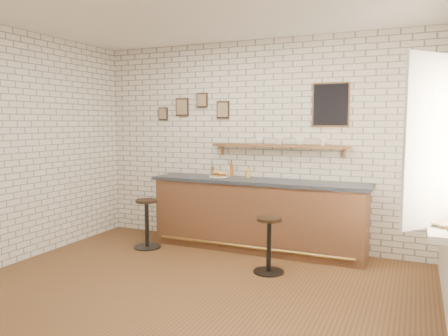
{
  "coord_description": "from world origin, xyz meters",
  "views": [
    {
      "loc": [
        2.19,
        -4.06,
        1.81
      ],
      "look_at": [
        -0.0,
        0.9,
        1.24
      ],
      "focal_mm": 35.0,
      "sensor_mm": 36.0,
      "label": 1
    }
  ],
  "objects_px": {
    "bitters_bottle_amber": "(231,170)",
    "bar_stool_left": "(147,222)",
    "shelf_cup_d": "(323,142)",
    "book_upper": "(437,221)",
    "book_lower": "(437,224)",
    "shelf_cup_a": "(259,141)",
    "shelf_cup_b": "(279,141)",
    "bitters_bottle_brown": "(212,171)",
    "bar_counter": "(257,215)",
    "bitters_bottle_white": "(230,171)",
    "shelf_cup_c": "(300,141)",
    "bar_stool_right": "(269,243)",
    "condiment_bottle_yellow": "(248,173)",
    "sandwich_plate": "(219,177)",
    "ciabatta_sandwich": "(219,174)"
  },
  "relations": [
    {
      "from": "bitters_bottle_amber",
      "to": "shelf_cup_a",
      "type": "xyz_separation_m",
      "value": [
        0.42,
        0.03,
        0.43
      ]
    },
    {
      "from": "bar_stool_left",
      "to": "shelf_cup_c",
      "type": "bearing_deg",
      "value": 20.2
    },
    {
      "from": "bitters_bottle_brown",
      "to": "bar_stool_right",
      "type": "height_order",
      "value": "bitters_bottle_brown"
    },
    {
      "from": "bitters_bottle_white",
      "to": "bar_stool_right",
      "type": "bearing_deg",
      "value": -47.19
    },
    {
      "from": "condiment_bottle_yellow",
      "to": "shelf_cup_d",
      "type": "relative_size",
      "value": 1.62
    },
    {
      "from": "shelf_cup_c",
      "to": "book_upper",
      "type": "height_order",
      "value": "shelf_cup_c"
    },
    {
      "from": "bitters_bottle_white",
      "to": "shelf_cup_d",
      "type": "xyz_separation_m",
      "value": [
        1.35,
        0.03,
        0.46
      ]
    },
    {
      "from": "ciabatta_sandwich",
      "to": "shelf_cup_b",
      "type": "relative_size",
      "value": 2.3
    },
    {
      "from": "bitters_bottle_brown",
      "to": "book_lower",
      "type": "bearing_deg",
      "value": -31.23
    },
    {
      "from": "bar_counter",
      "to": "bitters_bottle_white",
      "type": "distance_m",
      "value": 0.78
    },
    {
      "from": "bar_stool_right",
      "to": "shelf_cup_c",
      "type": "xyz_separation_m",
      "value": [
        0.09,
        1.04,
        1.19
      ]
    },
    {
      "from": "shelf_cup_a",
      "to": "shelf_cup_c",
      "type": "relative_size",
      "value": 0.92
    },
    {
      "from": "bar_counter",
      "to": "book_lower",
      "type": "bearing_deg",
      "value": -36.66
    },
    {
      "from": "book_upper",
      "to": "shelf_cup_a",
      "type": "bearing_deg",
      "value": -177.21
    },
    {
      "from": "bar_stool_left",
      "to": "book_lower",
      "type": "relative_size",
      "value": 3.19
    },
    {
      "from": "bar_stool_left",
      "to": "bar_stool_right",
      "type": "height_order",
      "value": "bar_stool_left"
    },
    {
      "from": "bitters_bottle_brown",
      "to": "condiment_bottle_yellow",
      "type": "distance_m",
      "value": 0.58
    },
    {
      "from": "bar_stool_left",
      "to": "shelf_cup_d",
      "type": "relative_size",
      "value": 6.78
    },
    {
      "from": "sandwich_plate",
      "to": "bitters_bottle_amber",
      "type": "distance_m",
      "value": 0.22
    },
    {
      "from": "bitters_bottle_brown",
      "to": "book_upper",
      "type": "height_order",
      "value": "bitters_bottle_brown"
    },
    {
      "from": "bitters_bottle_white",
      "to": "bar_stool_right",
      "type": "relative_size",
      "value": 0.3
    },
    {
      "from": "sandwich_plate",
      "to": "ciabatta_sandwich",
      "type": "xyz_separation_m",
      "value": [
        0.01,
        0.0,
        0.04
      ]
    },
    {
      "from": "bar_stool_right",
      "to": "shelf_cup_d",
      "type": "height_order",
      "value": "shelf_cup_d"
    },
    {
      "from": "shelf_cup_a",
      "to": "book_upper",
      "type": "relative_size",
      "value": 0.53
    },
    {
      "from": "sandwich_plate",
      "to": "shelf_cup_b",
      "type": "xyz_separation_m",
      "value": [
        0.87,
        0.17,
        0.53
      ]
    },
    {
      "from": "bitters_bottle_white",
      "to": "book_upper",
      "type": "height_order",
      "value": "bitters_bottle_white"
    },
    {
      "from": "sandwich_plate",
      "to": "shelf_cup_c",
      "type": "xyz_separation_m",
      "value": [
        1.16,
        0.17,
        0.53
      ]
    },
    {
      "from": "bar_counter",
      "to": "shelf_cup_d",
      "type": "distance_m",
      "value": 1.37
    },
    {
      "from": "bitters_bottle_brown",
      "to": "bar_stool_left",
      "type": "relative_size",
      "value": 0.26
    },
    {
      "from": "shelf_cup_a",
      "to": "bitters_bottle_brown",
      "type": "bearing_deg",
      "value": 164.11
    },
    {
      "from": "book_upper",
      "to": "bitters_bottle_amber",
      "type": "bearing_deg",
      "value": -172.08
    },
    {
      "from": "shelf_cup_a",
      "to": "ciabatta_sandwich",
      "type": "bearing_deg",
      "value": 178.15
    },
    {
      "from": "sandwich_plate",
      "to": "shelf_cup_a",
      "type": "distance_m",
      "value": 0.8
    },
    {
      "from": "book_upper",
      "to": "shelf_cup_d",
      "type": "bearing_deg",
      "value": 168.21
    },
    {
      "from": "book_upper",
      "to": "book_lower",
      "type": "bearing_deg",
      "value": -48.49
    },
    {
      "from": "book_upper",
      "to": "bitters_bottle_white",
      "type": "bearing_deg",
      "value": -171.93
    },
    {
      "from": "bitters_bottle_white",
      "to": "bar_stool_left",
      "type": "height_order",
      "value": "bitters_bottle_white"
    },
    {
      "from": "ciabatta_sandwich",
      "to": "bar_stool_right",
      "type": "relative_size",
      "value": 0.34
    },
    {
      "from": "bar_counter",
      "to": "shelf_cup_c",
      "type": "relative_size",
      "value": 25.1
    },
    {
      "from": "bitters_bottle_brown",
      "to": "bitters_bottle_white",
      "type": "relative_size",
      "value": 0.89
    },
    {
      "from": "shelf_cup_d",
      "to": "book_upper",
      "type": "xyz_separation_m",
      "value": [
        1.36,
        -1.82,
        -0.59
      ]
    },
    {
      "from": "shelf_cup_a",
      "to": "bar_stool_left",
      "type": "bearing_deg",
      "value": -170.99
    },
    {
      "from": "bitters_bottle_amber",
      "to": "bar_stool_left",
      "type": "relative_size",
      "value": 0.35
    },
    {
      "from": "condiment_bottle_yellow",
      "to": "bitters_bottle_brown",
      "type": "bearing_deg",
      "value": -180.0
    },
    {
      "from": "sandwich_plate",
      "to": "shelf_cup_c",
      "type": "relative_size",
      "value": 2.27
    },
    {
      "from": "bar_counter",
      "to": "bar_stool_left",
      "type": "distance_m",
      "value": 1.6
    },
    {
      "from": "bitters_bottle_brown",
      "to": "bitters_bottle_amber",
      "type": "distance_m",
      "value": 0.31
    },
    {
      "from": "bar_counter",
      "to": "shelf_cup_b",
      "type": "xyz_separation_m",
      "value": [
        0.25,
        0.2,
        1.04
      ]
    },
    {
      "from": "bitters_bottle_white",
      "to": "book_upper",
      "type": "relative_size",
      "value": 0.95
    },
    {
      "from": "shelf_cup_b",
      "to": "book_upper",
      "type": "xyz_separation_m",
      "value": [
        1.97,
        -1.82,
        -0.59
      ]
    }
  ]
}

